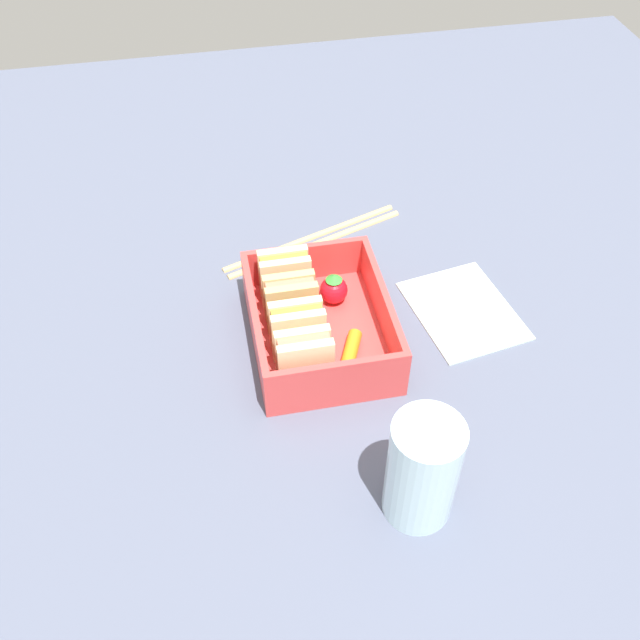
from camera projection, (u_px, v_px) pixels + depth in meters
The scene contains 12 objects.
ground_plane at pixel (320, 347), 66.74cm from camera, with size 120.00×120.00×2.00cm, color #4F566A.
bento_tray at pixel (320, 336), 65.58cm from camera, with size 15.51×12.24×1.20cm, color #DB413F.
bento_rim at pixel (320, 316), 63.69cm from camera, with size 15.51×12.24×4.03cm.
sandwich_left at pixel (304, 359), 59.48cm from camera, with size 2.45×4.70×5.16cm.
sandwich_center_left at pixel (297, 329), 61.80cm from camera, with size 2.45×4.70×5.16cm.
sandwich_center at pixel (291, 302), 64.13cm from camera, with size 2.45×4.70×5.16cm.
sandwich_center_right at pixel (285, 276), 66.45cm from camera, with size 2.45×4.70×5.16cm.
carrot_stick_far_left at pixel (351, 349), 62.81cm from camera, with size 1.25×1.25×3.86cm, color orange.
strawberry_far_left at pixel (334, 289), 66.92cm from camera, with size 2.63×2.63×3.23cm.
chopstick_pair at pixel (314, 239), 75.57cm from camera, with size 8.71×20.15×0.70cm.
drinking_glass at pixel (422, 470), 50.78cm from camera, with size 5.22×5.22×9.77cm, color silver.
folded_napkin at pixel (463, 310), 68.46cm from camera, with size 11.34×8.99×0.40cm, color silver.
Camera 1 is at (-43.41, 8.55, 49.03)cm, focal length 40.00 mm.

